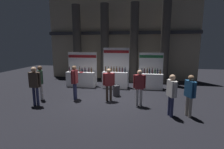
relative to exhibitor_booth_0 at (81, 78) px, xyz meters
name	(u,v)px	position (x,y,z in m)	size (l,w,h in m)	color
ground_plane	(108,99)	(2.25, -2.27, -0.58)	(24.00, 24.00, 0.00)	black
hall_colonnade	(120,39)	(2.25, 2.70, 2.57)	(11.68, 1.43, 6.59)	tan
exhibitor_booth_0	(81,78)	(0.00, 0.00, 0.00)	(1.98, 0.72, 2.24)	white
exhibitor_booth_1	(115,78)	(2.29, 0.06, 0.05)	(1.68, 0.66, 2.55)	white
exhibitor_booth_2	(151,80)	(4.51, 0.16, 0.00)	(1.51, 0.66, 2.25)	white
trash_bin	(116,91)	(2.61, -1.71, -0.29)	(0.38, 0.38, 0.60)	#38383D
visitor_0	(190,92)	(5.78, -3.86, 0.39)	(0.36, 0.55, 1.65)	#ADA393
visitor_1	(172,92)	(5.09, -3.95, 0.41)	(0.34, 0.58, 1.67)	navy
visitor_2	(139,85)	(3.86, -3.04, 0.40)	(0.55, 0.23, 1.67)	silver
visitor_3	(41,80)	(-1.05, -2.96, 0.43)	(0.36, 0.39, 1.73)	silver
visitor_4	(109,82)	(2.37, -2.58, 0.38)	(0.56, 0.36, 1.62)	#47382D
visitor_5	(35,82)	(-0.80, -3.80, 0.51)	(0.59, 0.26, 1.80)	navy
visitor_6	(75,79)	(0.63, -2.64, 0.45)	(0.24, 0.53, 1.74)	navy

